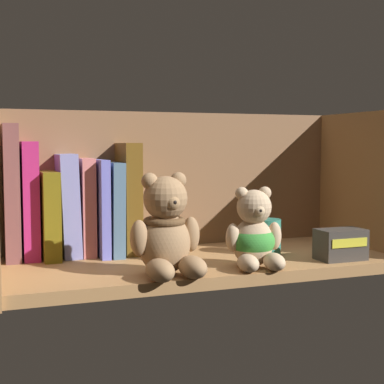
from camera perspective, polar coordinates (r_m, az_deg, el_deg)
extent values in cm
cube|color=#9E7042|center=(102.47, 0.81, -7.24)|extent=(68.40, 28.63, 2.00)
cube|color=brown|center=(114.55, -1.90, 0.77)|extent=(70.80, 1.20, 28.73)
cube|color=#9E7042|center=(117.88, 16.87, 0.68)|extent=(1.60, 31.03, 28.73)
cube|color=brown|center=(104.82, -17.68, -0.04)|extent=(2.60, 9.57, 23.92)
cube|color=#A01D5C|center=(105.15, -15.97, -0.82)|extent=(2.78, 9.29, 20.86)
cube|color=#61530F|center=(105.73, -14.17, -2.19)|extent=(2.93, 13.09, 15.59)
cube|color=#797CBC|center=(106.00, -12.32, -1.31)|extent=(3.73, 9.27, 18.72)
cube|color=#C76C6C|center=(106.54, -10.61, -1.46)|extent=(2.41, 9.05, 17.85)
cube|color=#6468CA|center=(107.00, -9.32, -1.48)|extent=(1.65, 13.78, 17.62)
cube|color=#476683|center=(107.50, -8.09, -1.57)|extent=(2.41, 14.13, 17.12)
cube|color=brown|center=(108.02, -6.52, -0.59)|extent=(3.08, 11.72, 20.63)
ellipsoid|color=#93704C|center=(89.69, -2.79, -5.16)|extent=(8.27, 7.59, 9.73)
sphere|color=#93704C|center=(88.30, -2.68, -0.63)|extent=(6.92, 6.92, 6.92)
sphere|color=#93704C|center=(87.62, -4.27, 1.09)|extent=(2.59, 2.59, 2.59)
sphere|color=#93704C|center=(89.51, -1.38, 1.18)|extent=(2.59, 2.59, 2.59)
sphere|color=#9B754E|center=(86.10, -2.04, -1.04)|extent=(2.59, 2.59, 2.59)
sphere|color=black|center=(85.27, -1.79, -1.05)|extent=(0.91, 0.91, 0.91)
ellipsoid|color=#93704C|center=(85.10, -3.22, -7.85)|extent=(4.47, 6.82, 3.46)
ellipsoid|color=#93704C|center=(87.25, 0.05, -7.53)|extent=(4.47, 6.82, 3.46)
ellipsoid|color=#93704C|center=(87.44, -5.31, -4.62)|extent=(3.06, 3.06, 5.62)
ellipsoid|color=#93704C|center=(90.83, -0.12, -4.25)|extent=(3.06, 3.06, 5.62)
torus|color=brown|center=(89.15, -2.79, -2.94)|extent=(6.64, 6.64, 1.24)
ellipsoid|color=tan|center=(95.66, 6.11, -5.04)|extent=(6.91, 6.34, 8.13)
sphere|color=tan|center=(94.46, 6.23, -1.50)|extent=(5.78, 5.78, 5.78)
sphere|color=tan|center=(93.94, 5.00, -0.15)|extent=(2.17, 2.17, 2.17)
sphere|color=tan|center=(95.34, 7.29, -0.09)|extent=(2.17, 2.17, 2.17)
sphere|color=tan|center=(92.59, 6.67, -1.85)|extent=(2.17, 2.17, 2.17)
sphere|color=black|center=(91.88, 6.84, -1.86)|extent=(0.76, 0.76, 0.76)
ellipsoid|color=tan|center=(91.83, 5.62, -7.11)|extent=(3.83, 5.74, 2.89)
ellipsoid|color=tan|center=(93.42, 8.22, -6.93)|extent=(3.83, 5.74, 2.89)
ellipsoid|color=tan|center=(93.91, 4.10, -4.58)|extent=(2.59, 2.59, 4.70)
ellipsoid|color=tan|center=(96.45, 8.24, -4.37)|extent=(2.59, 2.59, 4.70)
ellipsoid|color=#358A34|center=(95.63, 6.11, -4.92)|extent=(7.48, 6.91, 5.69)
cylinder|color=#2D7A66|center=(106.91, 7.53, -4.46)|extent=(5.36, 5.36, 6.51)
cube|color=#38332D|center=(104.44, 14.64, -5.09)|extent=(8.36, 5.13, 5.44)
cube|color=gold|center=(102.21, 15.51, -4.94)|extent=(7.10, 0.16, 1.52)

